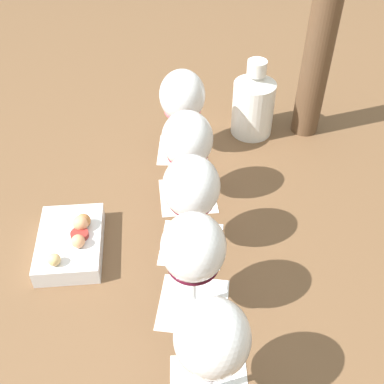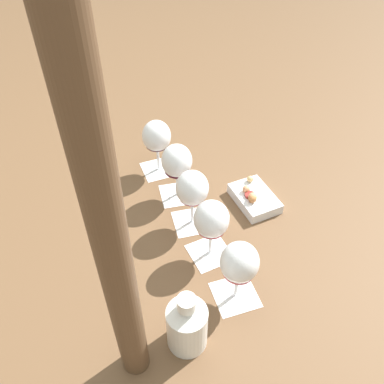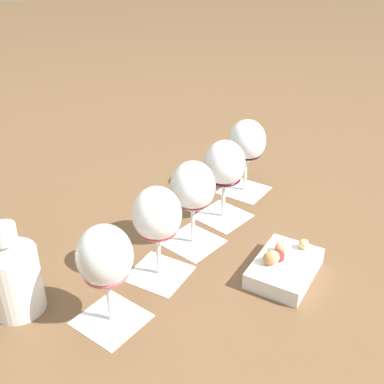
{
  "view_description": "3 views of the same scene",
  "coord_description": "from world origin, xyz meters",
  "px_view_note": "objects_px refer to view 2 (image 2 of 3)",
  "views": [
    {
      "loc": [
        0.38,
        -0.42,
        0.65
      ],
      "look_at": [
        -0.0,
        0.0,
        0.13
      ],
      "focal_mm": 45.0,
      "sensor_mm": 36.0,
      "label": 1
    },
    {
      "loc": [
        -0.3,
        0.76,
        0.91
      ],
      "look_at": [
        -0.0,
        0.0,
        0.13
      ],
      "focal_mm": 38.0,
      "sensor_mm": 36.0,
      "label": 2
    },
    {
      "loc": [
        -0.83,
        0.2,
        0.61
      ],
      "look_at": [
        -0.0,
        0.0,
        0.13
      ],
      "focal_mm": 45.0,
      "sensor_mm": 36.0,
      "label": 3
    }
  ],
  "objects_px": {
    "snack_dish": "(254,198)",
    "umbrella_pole": "(110,239)",
    "ceramic_vase": "(187,324)",
    "wine_glass_0": "(239,264)",
    "wine_glass_1": "(211,221)",
    "wine_glass_3": "(177,163)",
    "wine_glass_2": "(191,191)",
    "wine_glass_4": "(157,138)"
  },
  "relations": [
    {
      "from": "wine_glass_0",
      "to": "ceramic_vase",
      "type": "relative_size",
      "value": 1.08
    },
    {
      "from": "wine_glass_0",
      "to": "wine_glass_4",
      "type": "relative_size",
      "value": 1.0
    },
    {
      "from": "wine_glass_2",
      "to": "umbrella_pole",
      "type": "height_order",
      "value": "umbrella_pole"
    },
    {
      "from": "wine_glass_0",
      "to": "wine_glass_4",
      "type": "bearing_deg",
      "value": -44.02
    },
    {
      "from": "wine_glass_2",
      "to": "umbrella_pole",
      "type": "bearing_deg",
      "value": 95.14
    },
    {
      "from": "wine_glass_1",
      "to": "wine_glass_3",
      "type": "bearing_deg",
      "value": -46.29
    },
    {
      "from": "wine_glass_4",
      "to": "snack_dish",
      "type": "bearing_deg",
      "value": 173.96
    },
    {
      "from": "ceramic_vase",
      "to": "wine_glass_2",
      "type": "bearing_deg",
      "value": -69.9
    },
    {
      "from": "wine_glass_0",
      "to": "snack_dish",
      "type": "relative_size",
      "value": 1.01
    },
    {
      "from": "wine_glass_1",
      "to": "wine_glass_2",
      "type": "xyz_separation_m",
      "value": [
        0.09,
        -0.09,
        -0.0
      ]
    },
    {
      "from": "ceramic_vase",
      "to": "snack_dish",
      "type": "bearing_deg",
      "value": -92.65
    },
    {
      "from": "wine_glass_4",
      "to": "wine_glass_1",
      "type": "bearing_deg",
      "value": 136.1
    },
    {
      "from": "wine_glass_1",
      "to": "wine_glass_3",
      "type": "xyz_separation_m",
      "value": [
        0.17,
        -0.18,
        0.0
      ]
    },
    {
      "from": "wine_glass_0",
      "to": "snack_dish",
      "type": "xyz_separation_m",
      "value": [
        0.05,
        -0.34,
        -0.11
      ]
    },
    {
      "from": "wine_glass_1",
      "to": "umbrella_pole",
      "type": "distance_m",
      "value": 0.46
    },
    {
      "from": "ceramic_vase",
      "to": "wine_glass_1",
      "type": "bearing_deg",
      "value": -81.83
    },
    {
      "from": "wine_glass_2",
      "to": "umbrella_pole",
      "type": "relative_size",
      "value": 0.22
    },
    {
      "from": "ceramic_vase",
      "to": "umbrella_pole",
      "type": "relative_size",
      "value": 0.21
    },
    {
      "from": "wine_glass_1",
      "to": "umbrella_pole",
      "type": "bearing_deg",
      "value": 81.81
    },
    {
      "from": "wine_glass_1",
      "to": "wine_glass_4",
      "type": "height_order",
      "value": "same"
    },
    {
      "from": "wine_glass_4",
      "to": "umbrella_pole",
      "type": "relative_size",
      "value": 0.22
    },
    {
      "from": "wine_glass_3",
      "to": "ceramic_vase",
      "type": "xyz_separation_m",
      "value": [
        -0.21,
        0.44,
        -0.05
      ]
    },
    {
      "from": "wine_glass_2",
      "to": "wine_glass_4",
      "type": "xyz_separation_m",
      "value": [
        0.19,
        -0.19,
        -0.0
      ]
    },
    {
      "from": "wine_glass_3",
      "to": "wine_glass_4",
      "type": "bearing_deg",
      "value": -39.64
    },
    {
      "from": "umbrella_pole",
      "to": "wine_glass_4",
      "type": "bearing_deg",
      "value": -69.4
    },
    {
      "from": "wine_glass_2",
      "to": "wine_glass_3",
      "type": "distance_m",
      "value": 0.13
    },
    {
      "from": "wine_glass_0",
      "to": "wine_glass_3",
      "type": "distance_m",
      "value": 0.4
    },
    {
      "from": "wine_glass_1",
      "to": "snack_dish",
      "type": "relative_size",
      "value": 1.01
    },
    {
      "from": "wine_glass_0",
      "to": "umbrella_pole",
      "type": "relative_size",
      "value": 0.22
    },
    {
      "from": "wine_glass_2",
      "to": "ceramic_vase",
      "type": "xyz_separation_m",
      "value": [
        -0.13,
        0.35,
        -0.05
      ]
    },
    {
      "from": "snack_dish",
      "to": "umbrella_pole",
      "type": "xyz_separation_m",
      "value": [
        0.11,
        0.59,
        0.41
      ]
    },
    {
      "from": "wine_glass_3",
      "to": "umbrella_pole",
      "type": "xyz_separation_m",
      "value": [
        -0.12,
        0.53,
        0.3
      ]
    },
    {
      "from": "snack_dish",
      "to": "umbrella_pole",
      "type": "distance_m",
      "value": 0.72
    },
    {
      "from": "umbrella_pole",
      "to": "wine_glass_1",
      "type": "bearing_deg",
      "value": -98.19
    },
    {
      "from": "snack_dish",
      "to": "umbrella_pole",
      "type": "relative_size",
      "value": 0.22
    },
    {
      "from": "wine_glass_1",
      "to": "umbrella_pole",
      "type": "xyz_separation_m",
      "value": [
        0.05,
        0.35,
        0.3
      ]
    },
    {
      "from": "wine_glass_1",
      "to": "ceramic_vase",
      "type": "xyz_separation_m",
      "value": [
        -0.04,
        0.26,
        -0.05
      ]
    },
    {
      "from": "wine_glass_1",
      "to": "wine_glass_0",
      "type": "bearing_deg",
      "value": 135.68
    },
    {
      "from": "snack_dish",
      "to": "ceramic_vase",
      "type": "bearing_deg",
      "value": 87.35
    },
    {
      "from": "wine_glass_0",
      "to": "ceramic_vase",
      "type": "distance_m",
      "value": 0.18
    },
    {
      "from": "wine_glass_3",
      "to": "ceramic_vase",
      "type": "distance_m",
      "value": 0.49
    },
    {
      "from": "wine_glass_2",
      "to": "snack_dish",
      "type": "relative_size",
      "value": 1.01
    }
  ]
}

